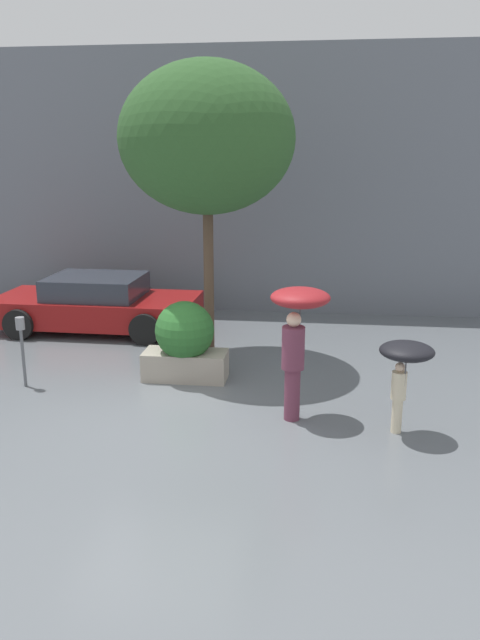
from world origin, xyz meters
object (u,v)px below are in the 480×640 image
Objects in this scene: planter_box at (185,341)px; parking_meter at (21,337)px; person_child at (405,360)px; parked_car_near at (97,304)px; person_adult at (298,322)px; street_tree at (207,139)px.

parking_meter is (-2.51, -0.67, 0.18)m from planter_box.
person_child is 0.30× the size of parked_car_near.
planter_box is 2.45m from person_adult.
person_child is (1.43, -0.39, -0.36)m from person_adult.
planter_box reaches higher than parked_car_near.
person_child reaches higher than parked_car_near.
planter_box is 3.77m from person_child.
person_child is at bearing -71.79° from person_adult.
planter_box is 1.20× the size of parking_meter.
parked_car_near is (-2.49, 2.75, -0.11)m from planter_box.
planter_box is at bearing 87.56° from person_adult.
planter_box is at bearing -101.73° from street_tree.
person_adult is at bearing -147.29° from person_child.
person_adult is 1.46× the size of person_child.
planter_box reaches higher than parking_meter.
person_child is (3.32, -1.76, 0.40)m from planter_box.
parked_car_near is at bearing 89.70° from parking_meter.
person_adult is 1.62× the size of parking_meter.
street_tree is 4.47m from parking_meter.
parked_car_near is 3.70× the size of parking_meter.
planter_box is 2.61m from parking_meter.
person_adult is 6.08m from parked_car_near.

